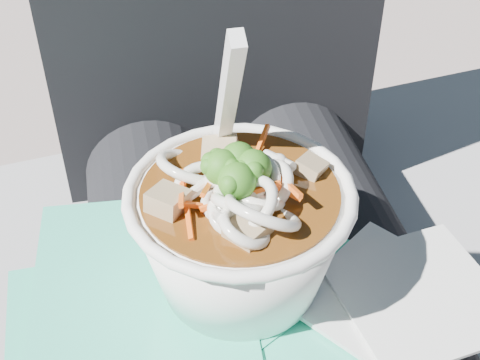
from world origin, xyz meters
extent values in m
cylinder|color=black|center=(-0.08, 0.00, 0.55)|extent=(0.14, 0.48, 0.14)
cylinder|color=black|center=(0.08, 0.00, 0.55)|extent=(0.14, 0.48, 0.14)
cube|color=#2CBA94|center=(-0.11, -0.05, 0.62)|extent=(0.19, 0.18, 0.00)
cube|color=#2CBA94|center=(-0.02, -0.02, 0.62)|extent=(0.19, 0.19, 0.00)
cube|color=#2CBA94|center=(-0.03, -0.04, 0.62)|extent=(0.12, 0.15, 0.00)
cube|color=#2CBA94|center=(-0.06, -0.06, 0.63)|extent=(0.24, 0.25, 0.00)
cube|color=#2CBA94|center=(-0.03, -0.04, 0.63)|extent=(0.24, 0.24, 0.00)
cube|color=#2CBA94|center=(-0.06, -0.03, 0.63)|extent=(0.17, 0.16, 0.00)
cube|color=#2CBA94|center=(-0.11, 0.00, 0.63)|extent=(0.18, 0.20, 0.00)
cube|color=silver|center=(0.07, -0.06, 0.63)|extent=(0.16, 0.16, 0.00)
cube|color=silver|center=(0.09, -0.06, 0.64)|extent=(0.13, 0.13, 0.00)
torus|color=white|center=(-0.03, -0.02, 0.72)|extent=(0.16, 0.16, 0.01)
cylinder|color=#4A270A|center=(-0.03, -0.02, 0.72)|extent=(0.14, 0.14, 0.01)
torus|color=silver|center=(-0.02, -0.03, 0.72)|extent=(0.04, 0.04, 0.03)
torus|color=silver|center=(-0.02, -0.01, 0.73)|extent=(0.06, 0.05, 0.04)
torus|color=silver|center=(-0.01, -0.02, 0.72)|extent=(0.05, 0.06, 0.04)
torus|color=silver|center=(-0.02, -0.05, 0.73)|extent=(0.06, 0.07, 0.05)
torus|color=silver|center=(-0.03, -0.02, 0.73)|extent=(0.05, 0.05, 0.02)
torus|color=silver|center=(-0.04, -0.04, 0.73)|extent=(0.05, 0.04, 0.04)
torus|color=silver|center=(-0.03, -0.04, 0.73)|extent=(0.05, 0.06, 0.04)
torus|color=silver|center=(-0.03, -0.02, 0.73)|extent=(0.05, 0.05, 0.02)
torus|color=silver|center=(-0.04, -0.04, 0.72)|extent=(0.04, 0.04, 0.03)
torus|color=silver|center=(-0.01, 0.00, 0.72)|extent=(0.05, 0.05, 0.03)
torus|color=silver|center=(-0.03, -0.03, 0.72)|extent=(0.06, 0.06, 0.03)
torus|color=silver|center=(-0.04, -0.01, 0.73)|extent=(0.04, 0.04, 0.03)
torus|color=silver|center=(-0.06, 0.01, 0.72)|extent=(0.06, 0.06, 0.04)
torus|color=silver|center=(-0.04, -0.06, 0.73)|extent=(0.04, 0.04, 0.03)
torus|color=silver|center=(-0.04, -0.03, 0.72)|extent=(0.06, 0.06, 0.01)
torus|color=silver|center=(-0.05, -0.01, 0.72)|extent=(0.05, 0.04, 0.03)
cylinder|color=silver|center=(-0.06, -0.01, 0.73)|extent=(0.03, 0.02, 0.01)
cylinder|color=silver|center=(-0.05, -0.04, 0.73)|extent=(0.01, 0.03, 0.02)
cylinder|color=silver|center=(-0.01, -0.01, 0.73)|extent=(0.03, 0.02, 0.02)
cylinder|color=silver|center=(0.00, 0.00, 0.73)|extent=(0.02, 0.03, 0.01)
cylinder|color=#7BAE54|center=(-0.02, -0.02, 0.73)|extent=(0.01, 0.01, 0.01)
sphere|color=#205C15|center=(-0.02, -0.02, 0.74)|extent=(0.03, 0.03, 0.03)
sphere|color=#205C15|center=(-0.03, -0.02, 0.74)|extent=(0.01, 0.01, 0.01)
sphere|color=#205C15|center=(-0.02, -0.02, 0.74)|extent=(0.01, 0.01, 0.01)
sphere|color=#205C15|center=(-0.02, -0.02, 0.74)|extent=(0.01, 0.01, 0.01)
sphere|color=#205C15|center=(-0.02, -0.01, 0.74)|extent=(0.01, 0.01, 0.01)
cylinder|color=#7BAE54|center=(-0.03, -0.01, 0.73)|extent=(0.01, 0.01, 0.01)
sphere|color=#205C15|center=(-0.03, -0.01, 0.74)|extent=(0.03, 0.03, 0.03)
sphere|color=#205C15|center=(-0.02, -0.01, 0.74)|extent=(0.01, 0.01, 0.01)
sphere|color=#205C15|center=(-0.04, -0.01, 0.74)|extent=(0.01, 0.01, 0.01)
sphere|color=#205C15|center=(-0.03, -0.01, 0.74)|extent=(0.01, 0.01, 0.01)
sphere|color=#205C15|center=(-0.03, -0.01, 0.74)|extent=(0.01, 0.01, 0.01)
cylinder|color=#7BAE54|center=(-0.04, -0.01, 0.73)|extent=(0.01, 0.01, 0.01)
sphere|color=#205C15|center=(-0.04, -0.01, 0.74)|extent=(0.03, 0.03, 0.03)
sphere|color=#205C15|center=(-0.04, -0.01, 0.74)|extent=(0.01, 0.01, 0.01)
sphere|color=#205C15|center=(-0.04, 0.00, 0.74)|extent=(0.01, 0.01, 0.01)
sphere|color=#205C15|center=(-0.05, -0.01, 0.74)|extent=(0.01, 0.01, 0.01)
sphere|color=#205C15|center=(-0.05, -0.01, 0.74)|extent=(0.01, 0.01, 0.01)
cylinder|color=#7BAE54|center=(-0.04, -0.03, 0.73)|extent=(0.01, 0.01, 0.01)
sphere|color=#205C15|center=(-0.04, -0.03, 0.74)|extent=(0.03, 0.03, 0.03)
sphere|color=#205C15|center=(-0.03, -0.02, 0.74)|extent=(0.01, 0.01, 0.01)
sphere|color=#205C15|center=(-0.04, -0.02, 0.74)|extent=(0.01, 0.01, 0.01)
sphere|color=#205C15|center=(-0.04, -0.03, 0.74)|extent=(0.01, 0.01, 0.01)
sphere|color=#205C15|center=(-0.03, -0.02, 0.74)|extent=(0.01, 0.01, 0.01)
cube|color=#FF5E15|center=(-0.01, -0.02, 0.73)|extent=(0.04, 0.03, 0.02)
cube|color=#FF5E15|center=(0.00, -0.02, 0.73)|extent=(0.01, 0.05, 0.02)
cube|color=#FF5E15|center=(-0.03, 0.02, 0.73)|extent=(0.01, 0.04, 0.01)
cube|color=#FF5E15|center=(-0.06, -0.03, 0.72)|extent=(0.05, 0.01, 0.02)
cube|color=#FF5E15|center=(-0.07, -0.02, 0.73)|extent=(0.01, 0.04, 0.02)
cube|color=#FF5E15|center=(-0.07, -0.04, 0.72)|extent=(0.01, 0.04, 0.01)
cube|color=#FF5E15|center=(-0.07, -0.01, 0.72)|extent=(0.00, 0.04, 0.01)
cube|color=#FF5E15|center=(-0.05, -0.01, 0.73)|extent=(0.02, 0.04, 0.02)
cube|color=#FF5E15|center=(-0.03, -0.03, 0.73)|extent=(0.06, 0.01, 0.01)
cube|color=#FF5E15|center=(-0.01, 0.02, 0.73)|extent=(0.03, 0.04, 0.02)
cube|color=#8C704F|center=(0.02, -0.01, 0.72)|extent=(0.03, 0.03, 0.02)
cube|color=#8C704F|center=(-0.04, 0.03, 0.72)|extent=(0.03, 0.03, 0.02)
cube|color=#8C704F|center=(-0.08, -0.02, 0.73)|extent=(0.03, 0.03, 0.02)
cube|color=#8C704F|center=(-0.03, -0.06, 0.72)|extent=(0.03, 0.03, 0.01)
ellipsoid|color=white|center=(-0.03, -0.03, 0.73)|extent=(0.03, 0.04, 0.01)
cube|color=white|center=(-0.03, 0.02, 0.78)|extent=(0.01, 0.07, 0.12)
camera|label=1|loc=(-0.10, -0.35, 1.02)|focal=50.00mm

